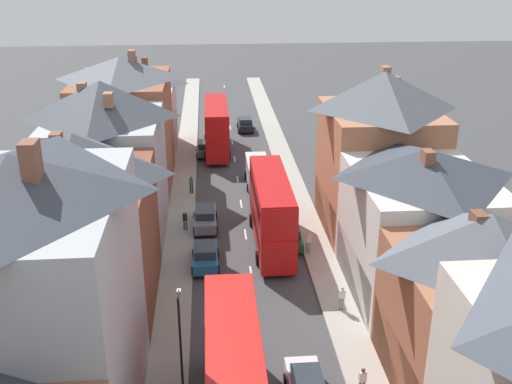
{
  "coord_description": "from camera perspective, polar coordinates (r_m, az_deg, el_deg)",
  "views": [
    {
      "loc": [
        -2.52,
        -11.83,
        20.66
      ],
      "look_at": [
        0.97,
        31.88,
        2.76
      ],
      "focal_mm": 42.0,
      "sensor_mm": 36.0,
      "label": 1
    }
  ],
  "objects": [
    {
      "name": "double_decker_bus_lead",
      "position": [
        27.89,
        -2.15,
        -17.58
      ],
      "size": [
        2.74,
        10.8,
        5.3
      ],
      "color": "red",
      "rests_on": "ground"
    },
    {
      "name": "car_near_silver",
      "position": [
        44.84,
        3.12,
        -4.12
      ],
      "size": [
        1.9,
        4.15,
        1.57
      ],
      "color": "#144728",
      "rests_on": "ground"
    },
    {
      "name": "pedestrian_far_right",
      "position": [
        54.03,
        -6.19,
        0.77
      ],
      "size": [
        0.36,
        0.22,
        1.61
      ],
      "color": "#23232D",
      "rests_on": "pavement_left"
    },
    {
      "name": "pedestrian_mid_right",
      "position": [
        43.48,
        5.03,
        -4.71
      ],
      "size": [
        0.36,
        0.22,
        1.61
      ],
      "color": "gray",
      "rests_on": "pavement_right"
    },
    {
      "name": "street_lamp",
      "position": [
        29.94,
        -7.22,
        -13.56
      ],
      "size": [
        0.2,
        1.12,
        5.5
      ],
      "color": "black",
      "rests_on": "ground"
    },
    {
      "name": "pedestrian_mid_left",
      "position": [
        37.2,
        8.19,
        -9.88
      ],
      "size": [
        0.36,
        0.22,
        1.61
      ],
      "color": "gray",
      "rests_on": "pavement_right"
    },
    {
      "name": "pavement_right",
      "position": [
        54.45,
        3.82,
        -0.06
      ],
      "size": [
        2.2,
        104.0,
        0.14
      ],
      "primitive_type": "cube",
      "color": "#A8A399",
      "rests_on": "ground"
    },
    {
      "name": "car_near_blue",
      "position": [
        64.42,
        -4.88,
        4.17
      ],
      "size": [
        1.9,
        3.84,
        1.59
      ],
      "color": "#4C515B",
      "rests_on": "ground"
    },
    {
      "name": "terrace_row_right",
      "position": [
        30.35,
        21.2,
        -9.41
      ],
      "size": [
        8.0,
        47.57,
        12.61
      ],
      "color": "#ADB2B7",
      "rests_on": "ground"
    },
    {
      "name": "centre_line_dashes",
      "position": [
        52.16,
        -1.43,
        -1.13
      ],
      "size": [
        0.14,
        97.8,
        0.01
      ],
      "color": "silver",
      "rests_on": "ground"
    },
    {
      "name": "car_mid_black",
      "position": [
        42.02,
        -4.84,
        -6.03
      ],
      "size": [
        1.9,
        4.04,
        1.66
      ],
      "color": "#236093",
      "rests_on": "ground"
    },
    {
      "name": "double_decker_bus_mid_street",
      "position": [
        64.95,
        -3.79,
        6.21
      ],
      "size": [
        2.74,
        10.8,
        5.3
      ],
      "color": "red",
      "rests_on": "ground"
    },
    {
      "name": "car_parked_right_a",
      "position": [
        47.75,
        -4.86,
        -2.38
      ],
      "size": [
        1.9,
        4.58,
        1.7
      ],
      "color": "gray",
      "rests_on": "ground"
    },
    {
      "name": "delivery_van",
      "position": [
        55.89,
        0.14,
        1.99
      ],
      "size": [
        2.2,
        5.2,
        2.41
      ],
      "color": "silver",
      "rests_on": "ground"
    },
    {
      "name": "double_decker_bus_far_approaching",
      "position": [
        44.02,
        1.45,
        -1.71
      ],
      "size": [
        2.74,
        10.8,
        5.3
      ],
      "color": "red",
      "rests_on": "ground"
    },
    {
      "name": "pavement_left",
      "position": [
        53.97,
        -6.96,
        -0.39
      ],
      "size": [
        2.2,
        104.0,
        0.14
      ],
      "primitive_type": "cube",
      "color": "#A8A399",
      "rests_on": "ground"
    },
    {
      "name": "car_parked_left_a",
      "position": [
        73.28,
        -1.03,
        6.5
      ],
      "size": [
        1.9,
        4.11,
        1.63
      ],
      "color": "black",
      "rests_on": "ground"
    },
    {
      "name": "car_mid_white",
      "position": [
        55.78,
        1.51,
        1.37
      ],
      "size": [
        1.9,
        3.91,
        1.64
      ],
      "color": "maroon",
      "rests_on": "ground"
    },
    {
      "name": "pedestrian_far_left",
      "position": [
        47.02,
        -6.78,
        -2.62
      ],
      "size": [
        0.36,
        0.22,
        1.61
      ],
      "color": "brown",
      "rests_on": "pavement_left"
    },
    {
      "name": "terrace_row_left",
      "position": [
        36.62,
        -16.25,
        -2.51
      ],
      "size": [
        8.0,
        68.09,
        14.24
      ],
      "color": "#B2704C",
      "rests_on": "ground"
    },
    {
      "name": "pedestrian_near_right",
      "position": [
        31.17,
        10.11,
        -17.23
      ],
      "size": [
        0.36,
        0.22,
        1.61
      ],
      "color": "#3D4256",
      "rests_on": "pavement_right"
    }
  ]
}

